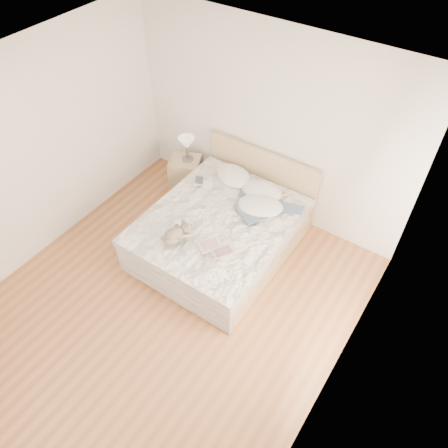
# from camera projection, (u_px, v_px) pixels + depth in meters

# --- Properties ---
(floor) EXTENTS (4.00, 4.50, 0.00)m
(floor) POSITION_uv_depth(u_px,v_px,m) (167.00, 306.00, 5.31)
(floor) COLOR brown
(floor) RESTS_ON ground
(ceiling) EXTENTS (4.00, 4.50, 0.00)m
(ceiling) POSITION_uv_depth(u_px,v_px,m) (135.00, 110.00, 3.38)
(ceiling) COLOR white
(ceiling) RESTS_ON ground
(wall_back) EXTENTS (4.00, 0.02, 2.70)m
(wall_back) POSITION_uv_depth(u_px,v_px,m) (268.00, 126.00, 5.65)
(wall_back) COLOR white
(wall_back) RESTS_ON ground
(wall_left) EXTENTS (0.02, 4.50, 2.70)m
(wall_left) POSITION_uv_depth(u_px,v_px,m) (25.00, 161.00, 5.14)
(wall_left) COLOR white
(wall_left) RESTS_ON ground
(wall_right) EXTENTS (0.02, 4.50, 2.70)m
(wall_right) POSITION_uv_depth(u_px,v_px,m) (342.00, 330.00, 3.56)
(wall_right) COLOR white
(wall_right) RESTS_ON ground
(window) EXTENTS (0.02, 1.30, 1.10)m
(window) POSITION_uv_depth(u_px,v_px,m) (357.00, 297.00, 3.67)
(window) COLOR white
(window) RESTS_ON wall_right
(bed) EXTENTS (1.72, 2.14, 1.00)m
(bed) POSITION_uv_depth(u_px,v_px,m) (222.00, 231.00, 5.78)
(bed) COLOR tan
(bed) RESTS_ON floor
(nightstand) EXTENTS (0.57, 0.55, 0.56)m
(nightstand) POSITION_uv_depth(u_px,v_px,m) (186.00, 175.00, 6.64)
(nightstand) COLOR tan
(nightstand) RESTS_ON floor
(table_lamp) EXTENTS (0.31, 0.31, 0.38)m
(table_lamp) POSITION_uv_depth(u_px,v_px,m) (187.00, 144.00, 6.25)
(table_lamp) COLOR #46413C
(table_lamp) RESTS_ON nightstand
(pillow_left) EXTENTS (0.67, 0.56, 0.17)m
(pillow_left) POSITION_uv_depth(u_px,v_px,m) (234.00, 176.00, 6.06)
(pillow_left) COLOR white
(pillow_left) RESTS_ON bed
(pillow_middle) EXTENTS (0.62, 0.47, 0.17)m
(pillow_middle) POSITION_uv_depth(u_px,v_px,m) (262.00, 191.00, 5.84)
(pillow_middle) COLOR white
(pillow_middle) RESTS_ON bed
(pillow_right) EXTENTS (0.70, 0.61, 0.18)m
(pillow_right) POSITION_uv_depth(u_px,v_px,m) (260.00, 206.00, 5.63)
(pillow_right) COLOR white
(pillow_right) RESTS_ON bed
(blouse) EXTENTS (0.89, 0.91, 0.03)m
(blouse) POSITION_uv_depth(u_px,v_px,m) (261.00, 207.00, 5.63)
(blouse) COLOR #32445F
(blouse) RESTS_ON bed
(photo_book) EXTENTS (0.35, 0.32, 0.02)m
(photo_book) POSITION_uv_depth(u_px,v_px,m) (203.00, 183.00, 5.97)
(photo_book) COLOR white
(photo_book) RESTS_ON bed
(childrens_book) EXTENTS (0.45, 0.42, 0.02)m
(childrens_book) POSITION_uv_depth(u_px,v_px,m) (217.00, 249.00, 5.13)
(childrens_book) COLOR beige
(childrens_book) RESTS_ON bed
(teddy_bear) EXTENTS (0.31, 0.38, 0.17)m
(teddy_bear) POSITION_uv_depth(u_px,v_px,m) (175.00, 237.00, 5.23)
(teddy_bear) COLOR #69604F
(teddy_bear) RESTS_ON bed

